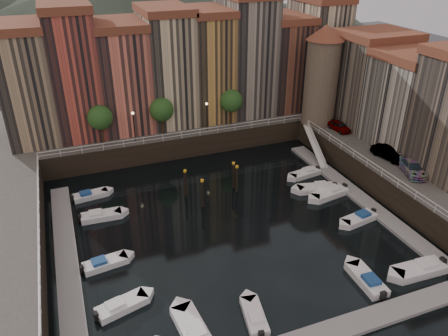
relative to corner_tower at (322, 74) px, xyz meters
name	(u,v)px	position (x,y,z in m)	size (l,w,h in m)	color
ground	(225,221)	(-20.00, -14.50, -10.19)	(200.00, 200.00, 0.00)	black
quay_far	(164,123)	(-20.00, 11.50, -8.69)	(80.00, 20.00, 3.00)	black
quay_right	(444,172)	(8.00, -16.50, -8.69)	(20.00, 36.00, 3.00)	black
dock_left	(67,260)	(-36.20, -15.50, -10.02)	(2.00, 28.00, 0.35)	gray
dock_right	(357,195)	(-3.80, -15.50, -10.02)	(2.00, 28.00, 0.35)	gray
mountains	(101,8)	(-18.28, 95.50, -2.28)	(145.00, 100.00, 18.00)	#2D382D
far_terrace	(187,64)	(-16.69, 9.00, 0.76)	(48.70, 10.30, 17.50)	#9C8363
right_terrace	(414,96)	(6.50, -10.70, -0.64)	(9.30, 24.30, 14.00)	#685C4F
corner_tower	(322,74)	(0.00, 0.00, 0.00)	(5.20, 5.20, 13.80)	#6B5B4C
promenade_trees	(166,109)	(-21.33, 3.70, -3.61)	(21.20, 3.20, 5.20)	black
street_lamps	(171,116)	(-21.00, 2.70, -4.30)	(10.36, 0.36, 4.18)	black
railings	(209,169)	(-20.00, -9.62, -6.41)	(36.08, 34.04, 0.52)	white
gangway	(315,144)	(-2.90, -4.50, -8.28)	(2.78, 8.32, 3.73)	white
mooring_pilings	(215,183)	(-19.20, -9.24, -8.54)	(6.29, 3.18, 3.78)	black
boat_left_1	(121,306)	(-32.43, -23.25, -9.85)	(4.56, 2.64, 1.02)	silver
boat_left_2	(104,263)	(-32.99, -17.38, -9.87)	(4.34, 2.08, 0.98)	silver
boat_left_3	(100,216)	(-32.36, -9.32, -9.85)	(4.53, 1.83, 1.03)	silver
boat_left_4	(90,195)	(-32.98, -4.46, -9.87)	(4.24, 1.98, 0.95)	silver
boat_right_0	(420,269)	(-6.59, -28.51, -9.79)	(5.28, 2.11, 1.20)	silver
boat_right_1	(360,218)	(-6.62, -19.74, -9.86)	(4.49, 2.26, 1.01)	silver
boat_right_2	(330,193)	(-6.69, -14.18, -9.82)	(5.01, 2.52, 1.12)	silver
boat_right_3	(317,188)	(-7.48, -12.63, -9.83)	(4.87, 2.71, 1.09)	silver
boat_right_4	(305,173)	(-6.84, -8.85, -9.86)	(4.42, 2.21, 0.99)	silver
boat_near_0	(193,330)	(-27.73, -27.73, -9.79)	(2.29, 5.26, 1.19)	silver
boat_near_1	(255,317)	(-22.78, -28.16, -9.87)	(2.17, 4.28, 0.96)	silver
boat_near_3	(367,280)	(-11.89, -27.91, -9.83)	(1.88, 4.73, 1.08)	silver
car_a	(339,127)	(1.11, -3.84, -6.52)	(1.59, 3.94, 1.34)	gray
car_b	(389,154)	(1.63, -13.54, -6.44)	(1.60, 4.57, 1.51)	gray
car_c	(412,168)	(1.61, -17.45, -6.48)	(2.00, 4.93, 1.43)	gray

